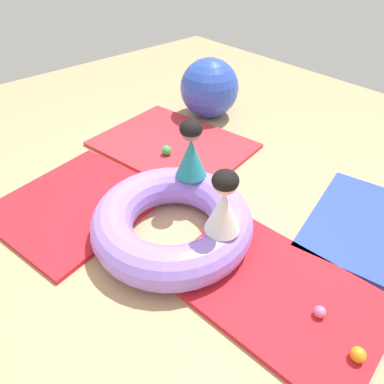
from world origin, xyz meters
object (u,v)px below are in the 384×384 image
Objects in this scene: child_in_white at (224,203)px; play_ball_orange at (358,355)px; play_ball_pink at (320,312)px; play_ball_green at (167,150)px; exercise_ball_large at (209,88)px; inflatable_cushion at (172,222)px; child_in_teal at (191,149)px.

play_ball_orange is (1.03, 0.03, -0.46)m from child_in_white.
play_ball_orange reaches higher than play_ball_pink.
child_in_white reaches higher than play_ball_pink.
play_ball_green is 0.14× the size of exercise_ball_large.
exercise_ball_large is at bearing 128.81° from inflatable_cushion.
inflatable_cushion is at bearing -169.17° from play_ball_pink.
inflatable_cushion is at bearing 45.93° from child_in_white.
exercise_ball_large is (-0.42, 0.99, 0.26)m from play_ball_green.
child_in_white is 0.97× the size of child_in_teal.
child_in_teal is at bearing 173.72° from play_ball_pink.
child_in_white reaches higher than play_ball_orange.
child_in_teal is (-0.20, 0.37, 0.39)m from inflatable_cushion.
play_ball_green reaches higher than play_ball_pink.
play_ball_pink is at bearing -30.02° from exercise_ball_large.
play_ball_orange is at bearing -162.63° from child_in_teal.
child_in_white is 4.78× the size of play_ball_green.
child_in_white is 1.50m from play_ball_green.
play_ball_green is (-0.71, 0.29, -0.46)m from child_in_teal.
child_in_teal is 0.70× the size of exercise_ball_large.
play_ball_green is (-1.32, 0.55, -0.45)m from child_in_white.
play_ball_green is 2.11m from play_ball_pink.
child_in_white is 5.43× the size of play_ball_orange.
child_in_white is 2.34m from exercise_ball_large.
child_in_teal reaches higher than child_in_white.
play_ball_green is at bearing -66.96° from exercise_ball_large.
child_in_white reaches higher than inflatable_cushion.
child_in_white is at bearing -22.83° from play_ball_green.
inflatable_cushion is at bearing -36.09° from play_ball_green.
child_in_white is at bearing -41.66° from exercise_ball_large.
play_ball_orange is at bearing -28.65° from exercise_ball_large.
inflatable_cushion is 0.57m from child_in_white.
inflatable_cushion is 1.13m from play_ball_green.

